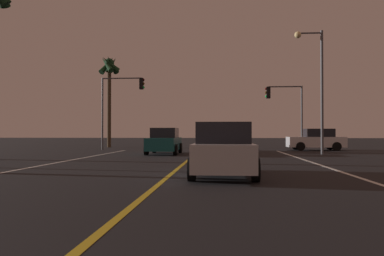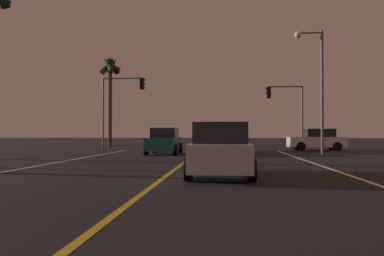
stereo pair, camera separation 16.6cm
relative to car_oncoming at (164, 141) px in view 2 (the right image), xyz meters
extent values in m
cube|color=silver|center=(7.93, -12.94, -0.82)|extent=(0.16, 35.14, 0.01)
cube|color=gold|center=(2.03, -12.94, -0.82)|extent=(0.16, 35.14, 0.01)
cylinder|color=black|center=(0.90, -1.41, -0.48)|extent=(0.22, 0.68, 0.68)
cylinder|color=black|center=(-0.90, -1.41, -0.48)|extent=(0.22, 0.68, 0.68)
cylinder|color=black|center=(0.90, 1.29, -0.48)|extent=(0.22, 0.68, 0.68)
cylinder|color=black|center=(-0.90, 1.29, -0.48)|extent=(0.22, 0.68, 0.68)
cube|color=#145156|center=(0.00, -0.06, -0.16)|extent=(1.80, 4.30, 0.80)
cube|color=black|center=(0.00, 0.19, 0.56)|extent=(1.60, 2.10, 0.64)
cube|color=red|center=(0.60, 2.04, -0.06)|extent=(0.24, 0.08, 0.16)
cube|color=red|center=(-0.60, 2.04, -0.06)|extent=(0.24, 0.08, 0.16)
cylinder|color=black|center=(9.75, 4.89, -0.48)|extent=(0.68, 0.22, 0.68)
cylinder|color=black|center=(9.75, 6.69, -0.48)|extent=(0.68, 0.22, 0.68)
cylinder|color=black|center=(12.45, 4.89, -0.48)|extent=(0.68, 0.22, 0.68)
cylinder|color=black|center=(12.45, 6.69, -0.48)|extent=(0.68, 0.22, 0.68)
cube|color=silver|center=(11.10, 5.79, -0.16)|extent=(4.30, 1.80, 0.80)
cube|color=black|center=(11.35, 5.79, 0.56)|extent=(2.10, 1.60, 0.64)
cube|color=red|center=(13.20, 5.19, -0.06)|extent=(0.08, 0.24, 0.16)
cube|color=red|center=(13.20, 6.39, -0.06)|extent=(0.08, 0.24, 0.16)
cylinder|color=black|center=(2.87, -10.68, -0.48)|extent=(0.22, 0.68, 0.68)
cylinder|color=black|center=(4.67, -10.68, -0.48)|extent=(0.22, 0.68, 0.68)
cylinder|color=black|center=(2.87, -13.38, -0.48)|extent=(0.22, 0.68, 0.68)
cylinder|color=black|center=(4.67, -13.38, -0.48)|extent=(0.22, 0.68, 0.68)
cube|color=#B7BABF|center=(3.77, -12.03, -0.16)|extent=(1.80, 4.30, 0.80)
cube|color=black|center=(3.77, -12.28, 0.56)|extent=(1.60, 2.10, 0.64)
cube|color=red|center=(3.17, -14.13, -0.06)|extent=(0.24, 0.08, 0.16)
cube|color=red|center=(4.37, -14.13, -0.06)|extent=(0.24, 0.08, 0.16)
cylinder|color=black|center=(3.35, 4.92, -0.48)|extent=(0.22, 0.68, 0.68)
cylinder|color=black|center=(5.15, 4.92, -0.48)|extent=(0.22, 0.68, 0.68)
cylinder|color=black|center=(3.35, 2.22, -0.48)|extent=(0.22, 0.68, 0.68)
cylinder|color=black|center=(5.15, 2.22, -0.48)|extent=(0.22, 0.68, 0.68)
cube|color=#38383D|center=(4.25, 3.57, -0.16)|extent=(1.80, 4.30, 0.80)
cube|color=black|center=(4.25, 3.32, 0.56)|extent=(1.60, 2.10, 0.64)
cube|color=red|center=(3.65, 1.47, -0.06)|extent=(0.24, 0.08, 0.16)
cube|color=red|center=(4.85, 1.47, -0.06)|extent=(0.24, 0.08, 0.16)
cylinder|color=#4C4C51|center=(9.90, 5.13, 1.68)|extent=(0.14, 0.14, 5.01)
cylinder|color=#4C4C51|center=(8.63, 5.13, 4.14)|extent=(2.54, 0.10, 0.10)
cube|color=black|center=(7.36, 5.13, 3.69)|extent=(0.28, 0.36, 0.90)
sphere|color=#3A0605|center=(7.20, 5.13, 3.99)|extent=(0.20, 0.20, 0.20)
sphere|color=#3C2706|center=(7.20, 5.13, 3.69)|extent=(0.20, 0.20, 0.20)
sphere|color=#19E059|center=(7.20, 5.13, 3.39)|extent=(0.20, 0.20, 0.20)
cylinder|color=#4C4C51|center=(-5.83, 5.13, 2.08)|extent=(0.14, 0.14, 5.81)
cylinder|color=#4C4C51|center=(-4.24, 5.13, 4.94)|extent=(3.18, 0.10, 0.10)
cube|color=black|center=(-2.65, 5.13, 4.49)|extent=(0.28, 0.36, 0.90)
sphere|color=#3A0605|center=(-2.49, 5.13, 4.79)|extent=(0.20, 0.20, 0.20)
sphere|color=#3C2706|center=(-2.49, 5.13, 4.49)|extent=(0.20, 0.20, 0.20)
sphere|color=#19E059|center=(-2.49, 5.13, 4.19)|extent=(0.20, 0.20, 0.20)
cylinder|color=#4C4C51|center=(10.18, 0.41, 3.17)|extent=(0.18, 0.18, 7.99)
cylinder|color=#4C4C51|center=(9.42, 0.41, 7.01)|extent=(1.51, 0.10, 0.10)
sphere|color=#F9D88C|center=(8.66, 0.41, 6.91)|extent=(0.44, 0.44, 0.44)
cylinder|color=#473826|center=(-6.93, 10.46, 3.07)|extent=(0.36, 0.36, 7.79)
sphere|color=#19381E|center=(-6.93, 10.46, 7.22)|extent=(0.90, 0.90, 0.90)
cone|color=#19381E|center=(-6.64, 10.39, 7.07)|extent=(1.02, 2.02, 1.71)
cone|color=#19381E|center=(-6.78, 10.72, 7.07)|extent=(1.57, 1.23, 1.57)
cone|color=#19381E|center=(-7.19, 10.62, 7.07)|extent=(1.45, 1.89, 2.01)
cone|color=#19381E|center=(-7.13, 10.24, 7.07)|extent=(1.90, 1.78, 1.85)
cone|color=#19381E|center=(-6.76, 10.21, 7.07)|extent=(1.83, 1.51, 1.60)
camera|label=1|loc=(3.71, -23.89, 0.56)|focal=34.56mm
camera|label=2|loc=(3.87, -23.89, 0.56)|focal=34.56mm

